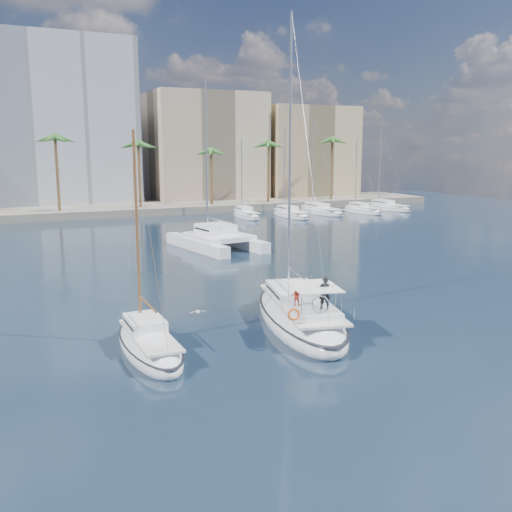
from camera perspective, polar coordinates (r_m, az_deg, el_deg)
name	(u,v)px	position (r m, az deg, el deg)	size (l,w,h in m)	color
ground	(257,317)	(35.10, 0.11, -6.17)	(160.00, 160.00, 0.00)	black
quay	(93,211)	(93.04, -15.97, 4.40)	(120.00, 14.00, 1.20)	gray
building_modern	(1,124)	(103.55, -24.15, 11.92)	(42.00, 16.00, 28.00)	white
building_beige	(205,149)	(106.76, -5.10, 10.58)	(20.00, 14.00, 20.00)	#C0AD89
building_tan_right	(305,154)	(113.35, 4.97, 10.08)	(18.00, 12.00, 18.00)	tan
palm_centre	(94,148)	(88.60, -15.88, 10.38)	(3.60, 3.60, 12.30)	brown
palm_right	(297,148)	(99.84, 4.11, 10.75)	(3.60, 3.60, 12.30)	brown
main_sloop	(300,316)	(33.64, 4.39, -5.96)	(6.91, 13.32, 18.88)	white
small_sloop	(149,345)	(29.65, -10.64, -8.71)	(2.59, 8.22, 11.80)	white
catamaran	(216,237)	(59.09, -3.97, 1.88)	(7.53, 12.40, 17.03)	white
seagull	(198,312)	(35.39, -5.85, -5.57)	(1.04, 0.45, 0.19)	silver
moored_yacht_a	(246,218)	(85.27, -1.00, 3.86)	(2.72, 9.35, 11.90)	white
moored_yacht_b	(291,217)	(86.32, 3.49, 3.92)	(3.14, 10.78, 13.72)	white
moored_yacht_c	(321,214)	(91.25, 6.50, 4.24)	(3.55, 12.21, 15.54)	white
moored_yacht_d	(362,213)	(93.15, 10.58, 4.26)	(2.72, 9.35, 11.90)	white
moored_yacht_e	(387,210)	(98.60, 13.00, 4.52)	(3.14, 10.78, 13.72)	white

